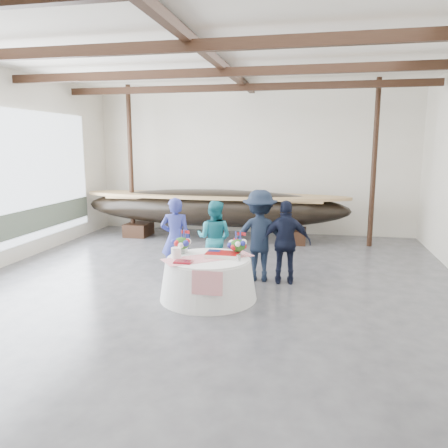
# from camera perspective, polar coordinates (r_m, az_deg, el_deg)

# --- Properties ---
(floor) EXTENTS (10.00, 12.00, 0.01)m
(floor) POSITION_cam_1_polar(r_m,az_deg,el_deg) (8.45, -2.35, -8.86)
(floor) COLOR #3D3D42
(floor) RESTS_ON ground
(wall_back) EXTENTS (10.00, 0.02, 4.50)m
(wall_back) POSITION_cam_1_polar(r_m,az_deg,el_deg) (13.89, 3.70, 8.15)
(wall_back) COLOR silver
(wall_back) RESTS_ON ground
(ceiling) EXTENTS (10.00, 12.00, 0.01)m
(ceiling) POSITION_cam_1_polar(r_m,az_deg,el_deg) (8.16, -2.60, 22.50)
(ceiling) COLOR white
(ceiling) RESTS_ON wall_back
(pavilion_structure) EXTENTS (9.80, 11.76, 4.50)m
(pavilion_structure) POSITION_cam_1_polar(r_m,az_deg,el_deg) (8.85, -1.22, 18.29)
(pavilion_structure) COLOR black
(pavilion_structure) RESTS_ON ground
(open_bay) EXTENTS (0.03, 7.00, 3.20)m
(open_bay) POSITION_cam_1_polar(r_m,az_deg,el_deg) (11.18, -26.54, 4.38)
(open_bay) COLOR silver
(open_bay) RESTS_ON ground
(longboat_display) EXTENTS (7.89, 1.58, 1.48)m
(longboat_display) POSITION_cam_1_polar(r_m,az_deg,el_deg) (12.87, -1.43, 2.16)
(longboat_display) COLOR black
(longboat_display) RESTS_ON ground
(banquet_table) EXTENTS (1.77, 1.77, 0.76)m
(banquet_table) POSITION_cam_1_polar(r_m,az_deg,el_deg) (8.03, -2.06, -7.05)
(banquet_table) COLOR white
(banquet_table) RESTS_ON ground
(tabletop_items) EXTENTS (1.63, 1.44, 0.40)m
(tabletop_items) POSITION_cam_1_polar(r_m,az_deg,el_deg) (8.04, -2.15, -3.11)
(tabletop_items) COLOR red
(tabletop_items) RESTS_ON banquet_table
(guest_woman_blue) EXTENTS (0.68, 0.50, 1.72)m
(guest_woman_blue) POSITION_cam_1_polar(r_m,az_deg,el_deg) (9.12, -6.34, -1.88)
(guest_woman_blue) COLOR navy
(guest_woman_blue) RESTS_ON ground
(guest_woman_teal) EXTENTS (0.86, 0.71, 1.61)m
(guest_woman_teal) POSITION_cam_1_polar(r_m,az_deg,el_deg) (9.34, -1.27, -1.84)
(guest_woman_teal) COLOR teal
(guest_woman_teal) RESTS_ON ground
(guest_man_left) EXTENTS (1.28, 0.81, 1.88)m
(guest_man_left) POSITION_cam_1_polar(r_m,az_deg,el_deg) (8.97, 4.69, -1.53)
(guest_man_left) COLOR black
(guest_man_left) RESTS_ON ground
(guest_man_right) EXTENTS (1.03, 0.50, 1.70)m
(guest_man_right) POSITION_cam_1_polar(r_m,az_deg,el_deg) (8.83, 8.11, -2.40)
(guest_man_right) COLOR black
(guest_man_right) RESTS_ON ground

